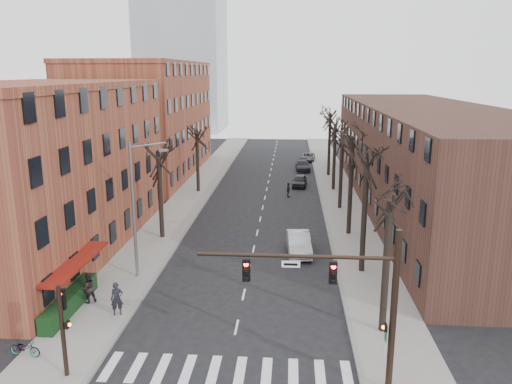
% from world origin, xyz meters
% --- Properties ---
extents(ground, '(160.00, 160.00, 0.00)m').
position_xyz_m(ground, '(0.00, 0.00, 0.00)').
color(ground, black).
rests_on(ground, ground).
extents(sidewalk_left, '(4.00, 90.00, 0.15)m').
position_xyz_m(sidewalk_left, '(-8.00, 35.00, 0.07)').
color(sidewalk_left, gray).
rests_on(sidewalk_left, ground).
extents(sidewalk_right, '(4.00, 90.00, 0.15)m').
position_xyz_m(sidewalk_right, '(8.00, 35.00, 0.07)').
color(sidewalk_right, gray).
rests_on(sidewalk_right, ground).
extents(building_left_near, '(12.00, 26.00, 12.00)m').
position_xyz_m(building_left_near, '(-16.00, 15.00, 6.00)').
color(building_left_near, brown).
rests_on(building_left_near, ground).
extents(building_left_far, '(12.00, 28.00, 14.00)m').
position_xyz_m(building_left_far, '(-16.00, 44.00, 7.00)').
color(building_left_far, brown).
rests_on(building_left_far, ground).
extents(building_right, '(12.00, 50.00, 10.00)m').
position_xyz_m(building_right, '(16.00, 30.00, 5.00)').
color(building_right, '#452A20').
rests_on(building_right, ground).
extents(awning_left, '(1.20, 7.00, 0.15)m').
position_xyz_m(awning_left, '(-9.40, 6.00, 0.00)').
color(awning_left, maroon).
rests_on(awning_left, ground).
extents(hedge, '(0.80, 6.00, 1.00)m').
position_xyz_m(hedge, '(-9.50, 5.00, 0.65)').
color(hedge, '#133817').
rests_on(hedge, sidewalk_left).
extents(tree_right_a, '(5.20, 5.20, 10.00)m').
position_xyz_m(tree_right_a, '(7.60, 4.00, 0.00)').
color(tree_right_a, black).
rests_on(tree_right_a, ground).
extents(tree_right_b, '(5.20, 5.20, 10.80)m').
position_xyz_m(tree_right_b, '(7.60, 12.00, 0.00)').
color(tree_right_b, black).
rests_on(tree_right_b, ground).
extents(tree_right_c, '(5.20, 5.20, 11.60)m').
position_xyz_m(tree_right_c, '(7.60, 20.00, 0.00)').
color(tree_right_c, black).
rests_on(tree_right_c, ground).
extents(tree_right_d, '(5.20, 5.20, 10.00)m').
position_xyz_m(tree_right_d, '(7.60, 28.00, 0.00)').
color(tree_right_d, black).
rests_on(tree_right_d, ground).
extents(tree_right_e, '(5.20, 5.20, 10.80)m').
position_xyz_m(tree_right_e, '(7.60, 36.00, 0.00)').
color(tree_right_e, black).
rests_on(tree_right_e, ground).
extents(tree_right_f, '(5.20, 5.20, 11.60)m').
position_xyz_m(tree_right_f, '(7.60, 44.00, 0.00)').
color(tree_right_f, black).
rests_on(tree_right_f, ground).
extents(tree_left_a, '(5.20, 5.20, 9.50)m').
position_xyz_m(tree_left_a, '(-7.60, 18.00, 0.00)').
color(tree_left_a, black).
rests_on(tree_left_a, ground).
extents(tree_left_b, '(5.20, 5.20, 9.50)m').
position_xyz_m(tree_left_b, '(-7.60, 34.00, 0.00)').
color(tree_left_b, black).
rests_on(tree_left_b, ground).
extents(signal_mast_arm, '(8.14, 0.30, 7.20)m').
position_xyz_m(signal_mast_arm, '(5.45, -1.00, 4.40)').
color(signal_mast_arm, black).
rests_on(signal_mast_arm, ground).
extents(signal_pole_left, '(0.47, 0.44, 4.40)m').
position_xyz_m(signal_pole_left, '(-6.99, -0.95, 2.61)').
color(signal_pole_left, black).
rests_on(signal_pole_left, ground).
extents(streetlight, '(2.45, 0.22, 9.03)m').
position_xyz_m(streetlight, '(-7.03, 10.00, 5.01)').
color(streetlight, slate).
rests_on(streetlight, ground).
extents(silver_sedan, '(1.97, 4.82, 1.55)m').
position_xyz_m(silver_sedan, '(3.42, 15.41, 0.78)').
color(silver_sedan, '#ABAEB2').
rests_on(silver_sedan, ground).
extents(parked_car_near, '(1.94, 4.14, 1.37)m').
position_xyz_m(parked_car_near, '(3.80, 37.72, 0.68)').
color(parked_car_near, black).
rests_on(parked_car_near, ground).
extents(parked_car_mid, '(2.04, 4.70, 1.35)m').
position_xyz_m(parked_car_mid, '(4.36, 47.57, 0.67)').
color(parked_car_mid, black).
rests_on(parked_car_mid, ground).
extents(parked_car_far, '(2.40, 4.53, 1.21)m').
position_xyz_m(parked_car_far, '(5.30, 55.22, 0.61)').
color(parked_car_far, '#5B5D63').
rests_on(parked_car_far, ground).
extents(pedestrian_a, '(0.80, 0.67, 1.87)m').
position_xyz_m(pedestrian_a, '(-6.67, 4.69, 1.08)').
color(pedestrian_a, '#212029').
rests_on(pedestrian_a, sidewalk_left).
extents(pedestrian_b, '(1.11, 1.07, 1.80)m').
position_xyz_m(pedestrian_b, '(-8.84, 6.04, 1.05)').
color(pedestrian_b, black).
rests_on(pedestrian_b, sidewalk_left).
extents(pedestrian_crossing, '(0.52, 0.98, 1.60)m').
position_xyz_m(pedestrian_crossing, '(2.50, 32.44, 0.80)').
color(pedestrian_crossing, black).
rests_on(pedestrian_crossing, ground).
extents(bicycle, '(1.60, 0.73, 0.81)m').
position_xyz_m(bicycle, '(-9.60, 0.33, 0.56)').
color(bicycle, gray).
rests_on(bicycle, sidewalk_left).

